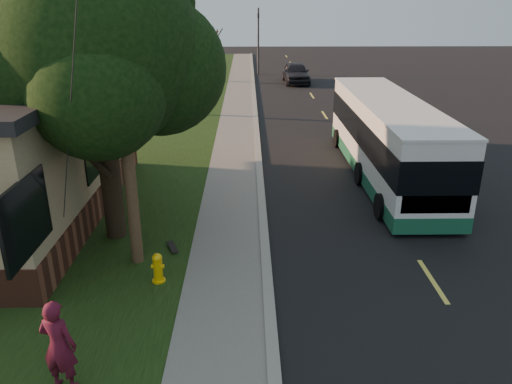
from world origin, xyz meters
TOP-DOWN VIEW (x-y plane):
  - ground at (0.00, 0.00)m, footprint 120.00×120.00m
  - road at (4.00, 10.00)m, footprint 8.00×80.00m
  - curb at (0.00, 10.00)m, footprint 0.25×80.00m
  - sidewalk at (-1.00, 10.00)m, footprint 2.00×80.00m
  - grass_verge at (-4.50, 10.00)m, footprint 5.00×80.00m
  - fire_hydrant at (-2.60, 0.00)m, footprint 0.32×0.32m
  - utility_pole at (-3.31, 0.99)m, footprint 2.86×3.21m
  - leafy_tree at (-4.17, 2.65)m, footprint 6.30×6.00m
  - bare_tree_near at (-3.50, 18.00)m, footprint 1.38×1.21m
  - bare_tree_far at (-3.00, 30.00)m, footprint 1.38×1.21m
  - traffic_signal at (0.50, 34.00)m, footprint 0.18×0.22m
  - transit_bus at (4.73, 7.54)m, footprint 2.48×10.74m
  - skateboarder at (-3.66, -3.44)m, footprint 0.70×0.53m
  - skateboard_main at (-2.50, 1.64)m, footprint 0.43×0.73m
  - dumpster at (-9.34, 8.61)m, footprint 1.89×1.63m
  - distant_car at (3.37, 29.48)m, footprint 2.02×4.74m

SIDE VIEW (x-z plane):
  - ground at x=0.00m, z-range 0.00..0.00m
  - road at x=4.00m, z-range 0.00..0.01m
  - grass_verge at x=-4.50m, z-range 0.00..0.07m
  - sidewalk at x=-1.00m, z-range 0.00..0.08m
  - curb at x=0.00m, z-range 0.00..0.12m
  - skateboard_main at x=-2.50m, z-range 0.09..0.15m
  - fire_hydrant at x=-2.60m, z-range 0.06..0.80m
  - dumpster at x=-9.34m, z-range 0.04..1.50m
  - distant_car at x=3.37m, z-range 0.00..1.60m
  - skateboarder at x=-3.66m, z-range 0.07..1.81m
  - transit_bus at x=4.73m, z-range 0.10..3.01m
  - bare_tree_far at x=-3.00m, z-range -0.01..4.02m
  - bare_tree_near at x=-3.50m, z-range 0.00..4.30m
  - traffic_signal at x=0.50m, z-range 0.41..5.91m
  - utility_pole at x=-3.31m, z-range 0.10..9.17m
  - leafy_tree at x=-4.17m, z-range 1.27..9.07m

